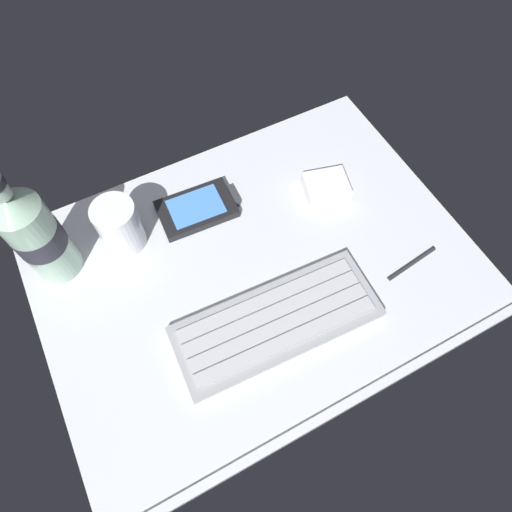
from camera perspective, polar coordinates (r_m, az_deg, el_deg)
The scene contains 7 objects.
ground_plane at distance 68.06cm, azimuth 0.09°, elevation -1.73°, with size 64.00×48.00×2.80cm.
keyboard at distance 62.94cm, azimuth 2.63°, elevation -8.37°, with size 29.49×12.36×1.70cm.
handheld_device at distance 72.28cm, azimuth -7.54°, elevation 6.06°, with size 13.10×8.26×1.50cm.
juice_cup at distance 69.05cm, azimuth -17.03°, elevation 3.59°, with size 6.40×6.40×8.50cm.
water_bottle at distance 66.36cm, azimuth -26.44°, elevation 2.53°, with size 6.73×6.73×20.80cm.
charger_block at distance 74.51cm, azimuth 8.95°, elevation 8.80°, with size 7.00×5.60×2.40cm, color white.
stylus_pen at distance 71.14cm, azimuth 19.40°, elevation -0.79°, with size 0.70×0.70×9.50cm, color #26262B.
Camera 1 is at (-14.11, -26.98, 59.98)cm, focal length 31.19 mm.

